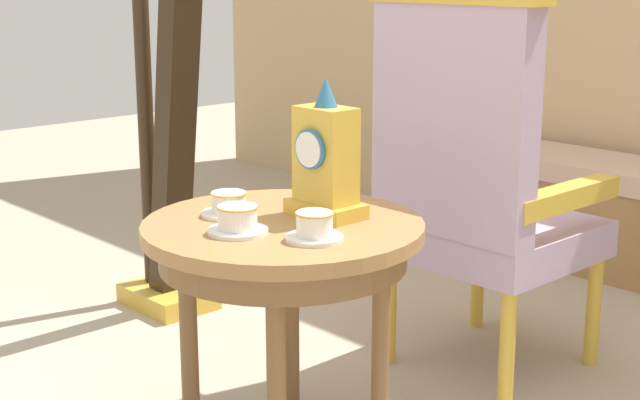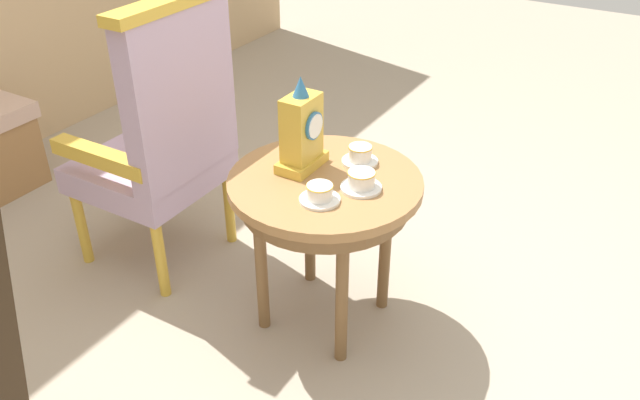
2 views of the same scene
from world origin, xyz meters
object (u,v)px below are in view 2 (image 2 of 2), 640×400
teacup_center (360,155)px  armchair (163,135)px  side_table (325,198)px  teacup_left (320,194)px  mantel_clock (302,132)px  teacup_right (361,181)px

teacup_center → armchair: size_ratio=0.11×
side_table → teacup_left: bearing=-156.0°
side_table → teacup_left: 0.18m
mantel_clock → side_table: bearing=-104.9°
teacup_right → armchair: armchair is taller
side_table → teacup_right: teacup_right is taller
teacup_left → armchair: 0.80m
mantel_clock → teacup_center: bearing=-49.8°
side_table → armchair: 0.74m
side_table → armchair: bearing=90.2°
teacup_center → teacup_left: bearing=-177.9°
teacup_right → armchair: size_ratio=0.12×
mantel_clock → teacup_left: bearing=-133.9°
mantel_clock → teacup_right: bearing=-96.1°
teacup_center → mantel_clock: size_ratio=0.39×
teacup_right → teacup_left: bearing=149.9°
teacup_center → armchair: (-0.16, 0.78, -0.05)m
teacup_left → teacup_center: teacup_center is taller
teacup_left → mantel_clock: bearing=46.1°
side_table → teacup_right: (0.00, -0.14, 0.11)m
mantel_clock → armchair: size_ratio=0.29×
teacup_right → side_table: bearing=91.1°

